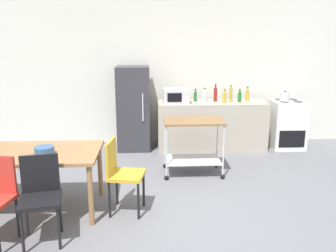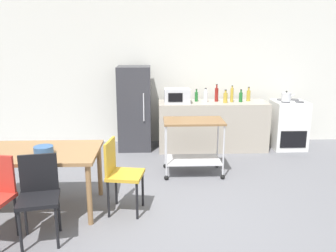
{
  "view_description": "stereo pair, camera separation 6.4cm",
  "coord_description": "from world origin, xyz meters",
  "px_view_note": "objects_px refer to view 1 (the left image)",
  "views": [
    {
      "loc": [
        -0.24,
        -3.82,
        2.05
      ],
      "look_at": [
        0.02,
        1.2,
        0.8
      ],
      "focal_mm": 38.03,
      "sensor_mm": 36.0,
      "label": 1
    },
    {
      "loc": [
        -0.18,
        -3.82,
        2.05
      ],
      "look_at": [
        0.02,
        1.2,
        0.8
      ],
      "focal_mm": 38.03,
      "sensor_mm": 36.0,
      "label": 2
    }
  ],
  "objects_px": {
    "chair_black": "(40,193)",
    "chair_mustard": "(121,171)",
    "bottle_soda": "(240,97)",
    "kettle": "(285,97)",
    "bottle_sesame_oil": "(205,96)",
    "refrigerator": "(134,108)",
    "bottle_olive_oil": "(231,95)",
    "bottle_sparkling_water": "(247,95)",
    "dining_table": "(36,158)",
    "bottle_wine": "(224,97)",
    "kitchen_cart": "(193,138)",
    "bottle_hot_sauce": "(195,96)",
    "bottle_soy_sauce": "(215,94)",
    "stove_oven": "(287,124)",
    "microwave": "(176,96)",
    "fruit_bowl": "(44,150)"
  },
  "relations": [
    {
      "from": "bottle_sesame_oil",
      "to": "refrigerator",
      "type": "bearing_deg",
      "value": 176.17
    },
    {
      "from": "microwave",
      "to": "bottle_wine",
      "type": "bearing_deg",
      "value": -0.78
    },
    {
      "from": "bottle_olive_oil",
      "to": "bottle_sparkling_water",
      "type": "distance_m",
      "value": 0.35
    },
    {
      "from": "bottle_soda",
      "to": "kettle",
      "type": "height_order",
      "value": "bottle_soda"
    },
    {
      "from": "bottle_soda",
      "to": "fruit_bowl",
      "type": "relative_size",
      "value": 1.06
    },
    {
      "from": "dining_table",
      "to": "bottle_wine",
      "type": "relative_size",
      "value": 6.25
    },
    {
      "from": "refrigerator",
      "to": "bottle_soy_sauce",
      "type": "height_order",
      "value": "refrigerator"
    },
    {
      "from": "bottle_soda",
      "to": "bottle_sparkling_water",
      "type": "height_order",
      "value": "bottle_sparkling_water"
    },
    {
      "from": "kettle",
      "to": "kitchen_cart",
      "type": "bearing_deg",
      "value": -147.36
    },
    {
      "from": "bottle_hot_sauce",
      "to": "refrigerator",
      "type": "bearing_deg",
      "value": 179.11
    },
    {
      "from": "bottle_soy_sauce",
      "to": "microwave",
      "type": "bearing_deg",
      "value": -169.47
    },
    {
      "from": "dining_table",
      "to": "bottle_hot_sauce",
      "type": "xyz_separation_m",
      "value": [
        2.2,
        2.45,
        0.32
      ]
    },
    {
      "from": "dining_table",
      "to": "bottle_sparkling_water",
      "type": "distance_m",
      "value": 4.02
    },
    {
      "from": "dining_table",
      "to": "microwave",
      "type": "xyz_separation_m",
      "value": [
        1.83,
        2.29,
        0.36
      ]
    },
    {
      "from": "bottle_wine",
      "to": "fruit_bowl",
      "type": "distance_m",
      "value": 3.51
    },
    {
      "from": "refrigerator",
      "to": "bottle_wine",
      "type": "xyz_separation_m",
      "value": [
        1.66,
        -0.19,
        0.22
      ]
    },
    {
      "from": "kitchen_cart",
      "to": "bottle_wine",
      "type": "xyz_separation_m",
      "value": [
        0.7,
        1.16,
        0.42
      ]
    },
    {
      "from": "dining_table",
      "to": "chair_mustard",
      "type": "xyz_separation_m",
      "value": [
        1.01,
        -0.09,
        -0.15
      ]
    },
    {
      "from": "stove_oven",
      "to": "bottle_sesame_oil",
      "type": "relative_size",
      "value": 3.57
    },
    {
      "from": "dining_table",
      "to": "bottle_hot_sauce",
      "type": "height_order",
      "value": "bottle_hot_sauce"
    },
    {
      "from": "kettle",
      "to": "bottle_olive_oil",
      "type": "bearing_deg",
      "value": 176.0
    },
    {
      "from": "refrigerator",
      "to": "bottle_sesame_oil",
      "type": "distance_m",
      "value": 1.33
    },
    {
      "from": "chair_mustard",
      "to": "bottle_sparkling_water",
      "type": "height_order",
      "value": "bottle_sparkling_water"
    },
    {
      "from": "kitchen_cart",
      "to": "bottle_soy_sauce",
      "type": "bearing_deg",
      "value": 66.72
    },
    {
      "from": "bottle_soy_sauce",
      "to": "chair_black",
      "type": "bearing_deg",
      "value": -127.12
    },
    {
      "from": "bottle_sesame_oil",
      "to": "chair_mustard",
      "type": "bearing_deg",
      "value": -118.85
    },
    {
      "from": "dining_table",
      "to": "bottle_sesame_oil",
      "type": "distance_m",
      "value": 3.37
    },
    {
      "from": "chair_black",
      "to": "bottle_soy_sauce",
      "type": "relative_size",
      "value": 2.77
    },
    {
      "from": "chair_mustard",
      "to": "refrigerator",
      "type": "height_order",
      "value": "refrigerator"
    },
    {
      "from": "dining_table",
      "to": "bottle_wine",
      "type": "distance_m",
      "value": 3.55
    },
    {
      "from": "chair_black",
      "to": "stove_oven",
      "type": "height_order",
      "value": "stove_oven"
    },
    {
      "from": "kettle",
      "to": "bottle_wine",
      "type": "bearing_deg",
      "value": -179.59
    },
    {
      "from": "refrigerator",
      "to": "bottle_soy_sauce",
      "type": "bearing_deg",
      "value": -1.43
    },
    {
      "from": "bottle_sesame_oil",
      "to": "bottle_soda",
      "type": "distance_m",
      "value": 0.65
    },
    {
      "from": "bottle_soy_sauce",
      "to": "bottle_olive_oil",
      "type": "xyz_separation_m",
      "value": [
        0.27,
        -0.07,
        0.0
      ]
    },
    {
      "from": "stove_oven",
      "to": "fruit_bowl",
      "type": "bearing_deg",
      "value": -146.85
    },
    {
      "from": "bottle_olive_oil",
      "to": "bottle_sparkling_water",
      "type": "bearing_deg",
      "value": 15.96
    },
    {
      "from": "microwave",
      "to": "bottle_wine",
      "type": "distance_m",
      "value": 0.88
    },
    {
      "from": "kitchen_cart",
      "to": "bottle_soda",
      "type": "height_order",
      "value": "bottle_soda"
    },
    {
      "from": "fruit_bowl",
      "to": "kettle",
      "type": "relative_size",
      "value": 0.92
    },
    {
      "from": "dining_table",
      "to": "kitchen_cart",
      "type": "bearing_deg",
      "value": 29.05
    },
    {
      "from": "bottle_hot_sauce",
      "to": "fruit_bowl",
      "type": "xyz_separation_m",
      "value": [
        -2.06,
        -2.55,
        -0.2
      ]
    },
    {
      "from": "chair_black",
      "to": "chair_mustard",
      "type": "relative_size",
      "value": 1.0
    },
    {
      "from": "kitchen_cart",
      "to": "kettle",
      "type": "height_order",
      "value": "kettle"
    },
    {
      "from": "chair_mustard",
      "to": "bottle_sparkling_water",
      "type": "xyz_separation_m",
      "value": [
        2.17,
        2.53,
        0.49
      ]
    },
    {
      "from": "chair_mustard",
      "to": "bottle_soda",
      "type": "bearing_deg",
      "value": -30.09
    },
    {
      "from": "stove_oven",
      "to": "microwave",
      "type": "bearing_deg",
      "value": -177.44
    },
    {
      "from": "kettle",
      "to": "stove_oven",
      "type": "bearing_deg",
      "value": 39.67
    },
    {
      "from": "stove_oven",
      "to": "kettle",
      "type": "distance_m",
      "value": 0.57
    },
    {
      "from": "bottle_sesame_oil",
      "to": "bottle_soda",
      "type": "xyz_separation_m",
      "value": [
        0.65,
        -0.02,
        -0.01
      ]
    }
  ]
}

